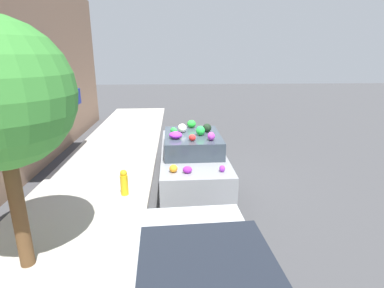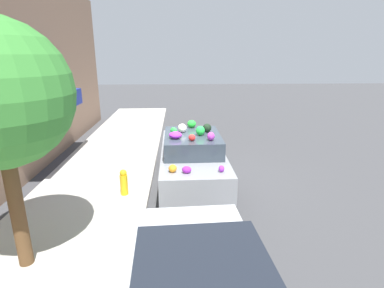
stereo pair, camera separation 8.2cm
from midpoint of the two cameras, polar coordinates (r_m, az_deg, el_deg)
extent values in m
plane|color=#424244|center=(9.17, -0.90, -6.84)|extent=(60.00, 60.00, 0.00)
cube|color=#B2ADA3|center=(9.44, -17.62, -6.61)|extent=(24.00, 3.20, 0.11)
cube|color=#846651|center=(9.59, -32.71, 11.13)|extent=(18.00, 0.30, 6.32)
cube|color=navy|center=(10.42, -26.08, 6.83)|extent=(3.93, 0.90, 0.55)
cylinder|color=brown|center=(5.89, -30.56, -10.55)|extent=(0.24, 0.24, 2.19)
cylinder|color=gold|center=(8.12, -13.06, -7.60)|extent=(0.20, 0.20, 0.55)
sphere|color=gold|center=(7.99, -13.21, -5.41)|extent=(0.18, 0.18, 0.18)
cube|color=gray|center=(8.93, -0.26, -3.00)|extent=(4.59, 1.85, 0.68)
cube|color=#333D47|center=(8.57, -0.19, 0.27)|extent=(2.08, 1.60, 0.49)
cylinder|color=black|center=(10.36, -5.32, -2.23)|extent=(0.62, 0.19, 0.62)
cylinder|color=black|center=(10.45, 3.71, -2.02)|extent=(0.62, 0.19, 0.62)
cylinder|color=black|center=(7.74, -5.69, -9.06)|extent=(0.62, 0.19, 0.62)
cylinder|color=black|center=(7.86, 6.49, -8.67)|extent=(0.62, 0.19, 0.62)
ellipsoid|color=white|center=(10.61, -1.97, 2.59)|extent=(0.26, 0.25, 0.16)
ellipsoid|color=purple|center=(7.02, -1.21, -4.91)|extent=(0.19, 0.23, 0.17)
sphere|color=silver|center=(8.71, -2.14, 3.05)|extent=(0.35, 0.35, 0.25)
ellipsoid|color=blue|center=(10.25, 0.86, 2.16)|extent=(0.26, 0.24, 0.18)
ellipsoid|color=green|center=(9.71, -2.31, 1.39)|extent=(0.17, 0.26, 0.21)
ellipsoid|color=black|center=(9.91, -3.07, 1.43)|extent=(0.23, 0.24, 0.12)
sphere|color=yellow|center=(9.81, -3.71, 1.80)|extent=(0.40, 0.40, 0.30)
ellipsoid|color=purple|center=(8.09, -3.43, 1.71)|extent=(0.49, 0.49, 0.18)
sphere|color=yellow|center=(10.14, -4.07, 2.00)|extent=(0.22, 0.22, 0.20)
ellipsoid|color=green|center=(8.55, -3.78, 2.53)|extent=(0.24, 0.26, 0.19)
sphere|color=black|center=(8.74, 2.61, 3.08)|extent=(0.34, 0.34, 0.25)
ellipsoid|color=#B13AB7|center=(7.90, 3.38, 1.49)|extent=(0.28, 0.26, 0.23)
ellipsoid|color=purple|center=(7.13, 5.44, -4.69)|extent=(0.19, 0.19, 0.16)
sphere|color=green|center=(10.34, -4.17, 2.53)|extent=(0.40, 0.40, 0.29)
ellipsoid|color=black|center=(10.17, 2.64, 1.88)|extent=(0.21, 0.20, 0.14)
ellipsoid|color=green|center=(8.38, 1.34, 2.55)|extent=(0.27, 0.27, 0.27)
ellipsoid|color=red|center=(9.70, -2.23, 1.17)|extent=(0.25, 0.27, 0.14)
sphere|color=blue|center=(9.76, -2.37, 1.31)|extent=(0.17, 0.17, 0.16)
ellipsoid|color=orange|center=(7.08, -3.89, -4.68)|extent=(0.27, 0.27, 0.19)
ellipsoid|color=blue|center=(10.38, 0.57, 2.41)|extent=(0.31, 0.28, 0.21)
sphere|color=red|center=(9.77, -4.53, 1.66)|extent=(0.40, 0.40, 0.28)
ellipsoid|color=green|center=(9.26, -0.36, 3.85)|extent=(0.30, 0.30, 0.24)
ellipsoid|color=red|center=(7.85, -0.25, 1.23)|extent=(0.25, 0.25, 0.17)
ellipsoid|color=white|center=(10.58, 0.24, 2.49)|extent=(0.23, 0.24, 0.13)
cylinder|color=black|center=(5.34, -9.55, -22.40)|extent=(0.65, 0.21, 0.64)
cylinder|color=black|center=(5.47, 9.15, -21.27)|extent=(0.65, 0.21, 0.64)
camera|label=1|loc=(0.04, -90.27, -0.08)|focal=28.00mm
camera|label=2|loc=(0.04, 89.73, 0.08)|focal=28.00mm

